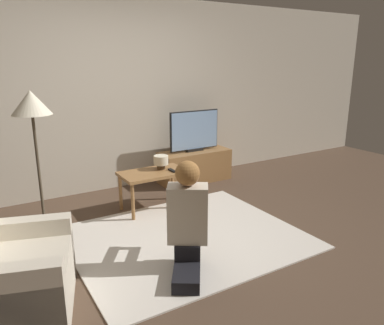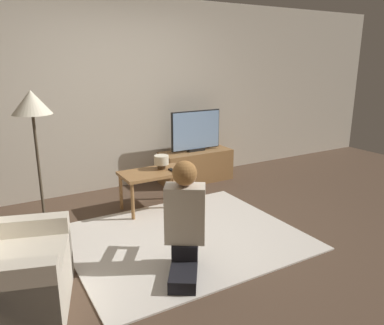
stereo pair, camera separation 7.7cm
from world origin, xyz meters
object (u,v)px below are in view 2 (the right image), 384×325
object	(u,v)px
armchair	(8,273)
person_kneeling	(185,217)
tv	(196,131)
coffee_table	(154,176)
floor_lamp	(32,112)
table_lamp	(161,161)

from	to	relation	value
armchair	person_kneeling	xyz separation A→B (m)	(1.37, -0.16, 0.20)
armchair	tv	bearing A→B (deg)	-37.23
coffee_table	armchair	bearing A→B (deg)	-144.27
floor_lamp	table_lamp	size ratio (longest dim) A/B	8.29
coffee_table	table_lamp	bearing A→B (deg)	22.99
tv	coffee_table	xyz separation A→B (m)	(-1.00, -0.70, -0.35)
coffee_table	armchair	xyz separation A→B (m)	(-1.71, -1.23, -0.12)
tv	table_lamp	xyz separation A→B (m)	(-0.87, -0.64, -0.18)
tv	armchair	size ratio (longest dim) A/B	0.76
coffee_table	person_kneeling	world-z (taller)	person_kneeling
tv	floor_lamp	distance (m)	2.41
armchair	coffee_table	bearing A→B (deg)	-36.89
floor_lamp	person_kneeling	xyz separation A→B (m)	(0.92, -1.46, -0.77)
coffee_table	armchair	size ratio (longest dim) A/B	0.76
floor_lamp	person_kneeling	bearing A→B (deg)	-57.58
floor_lamp	armchair	xyz separation A→B (m)	(-0.44, -1.30, -0.97)
coffee_table	tv	bearing A→B (deg)	34.79
floor_lamp	armchair	bearing A→B (deg)	-108.89
armchair	person_kneeling	size ratio (longest dim) A/B	1.08
coffee_table	person_kneeling	xyz separation A→B (m)	(-0.34, -1.39, 0.08)
coffee_table	person_kneeling	size ratio (longest dim) A/B	0.82
tv	armchair	bearing A→B (deg)	-144.62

